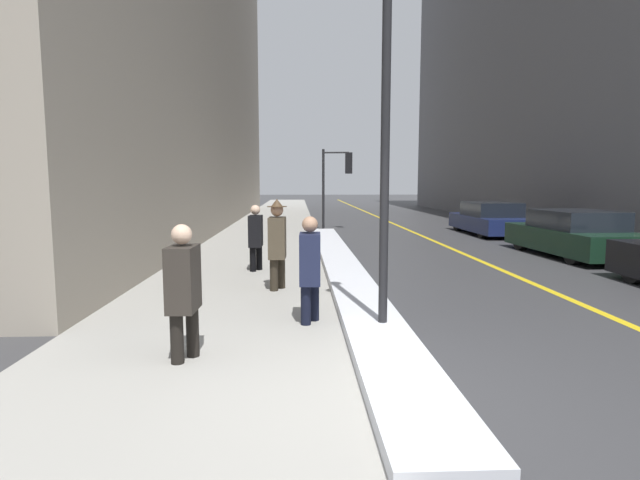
% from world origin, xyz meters
% --- Properties ---
extents(ground_plane, '(160.00, 160.00, 0.00)m').
position_xyz_m(ground_plane, '(0.00, 0.00, 0.00)').
color(ground_plane, '#38383A').
extents(sidewalk_slab, '(4.00, 80.00, 0.01)m').
position_xyz_m(sidewalk_slab, '(-2.00, 15.00, 0.01)').
color(sidewalk_slab, '#9E9B93').
rests_on(sidewalk_slab, ground).
extents(road_centre_stripe, '(0.16, 80.00, 0.00)m').
position_xyz_m(road_centre_stripe, '(4.00, 15.00, 0.00)').
color(road_centre_stripe, gold).
rests_on(road_centre_stripe, ground).
extents(snow_bank_curb, '(0.85, 17.33, 0.16)m').
position_xyz_m(snow_bank_curb, '(0.25, 7.06, 0.08)').
color(snow_bank_curb, silver).
rests_on(snow_bank_curb, ground).
extents(lamp_post, '(0.28, 0.28, 5.57)m').
position_xyz_m(lamp_post, '(0.36, 1.93, 3.28)').
color(lamp_post, black).
rests_on(lamp_post, ground).
extents(traffic_light_near, '(1.31, 0.35, 3.48)m').
position_xyz_m(traffic_light_near, '(1.02, 17.00, 2.51)').
color(traffic_light_near, black).
rests_on(traffic_light_near, ground).
extents(pedestrian_with_shoulder_bag, '(0.32, 0.73, 1.58)m').
position_xyz_m(pedestrian_with_shoulder_bag, '(-2.09, 1.01, 0.88)').
color(pedestrian_with_shoulder_bag, black).
rests_on(pedestrian_with_shoulder_bag, ground).
extents(pedestrian_in_glasses, '(0.31, 0.52, 1.57)m').
position_xyz_m(pedestrian_in_glasses, '(-0.61, 2.48, 0.87)').
color(pedestrian_in_glasses, black).
rests_on(pedestrian_in_glasses, ground).
extents(pedestrian_nearside, '(0.37, 0.55, 1.74)m').
position_xyz_m(pedestrian_nearside, '(-1.18, 4.77, 0.95)').
color(pedestrian_nearside, '#2A241B').
rests_on(pedestrian_nearside, ground).
extents(pedestrian_trailing, '(0.31, 0.51, 1.54)m').
position_xyz_m(pedestrian_trailing, '(-1.76, 6.85, 0.85)').
color(pedestrian_trailing, black).
rests_on(pedestrian_trailing, ground).
extents(parked_car_dark_green, '(2.02, 4.51, 1.28)m').
position_xyz_m(parked_car_dark_green, '(6.88, 8.83, 0.61)').
color(parked_car_dark_green, black).
rests_on(parked_car_dark_green, ground).
extents(parked_car_navy, '(1.86, 4.63, 1.28)m').
position_xyz_m(parked_car_navy, '(6.84, 14.82, 0.60)').
color(parked_car_navy, navy).
rests_on(parked_car_navy, ground).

